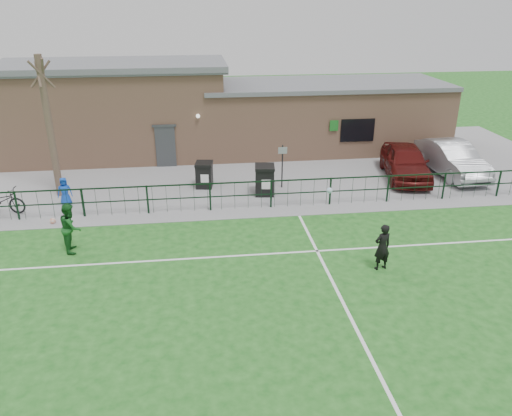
{
  "coord_description": "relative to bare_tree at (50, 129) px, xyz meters",
  "views": [
    {
      "loc": [
        -1.98,
        -10.85,
        8.13
      ],
      "look_at": [
        0.0,
        5.0,
        1.3
      ],
      "focal_mm": 35.0,
      "sensor_mm": 36.0,
      "label": 1
    }
  ],
  "objects": [
    {
      "name": "wheelie_bin_right",
      "position": [
        8.95,
        -0.97,
        -2.37
      ],
      "size": [
        0.91,
        1.0,
        1.22
      ],
      "primitive_type": "cube",
      "rotation": [
        0.0,
        0.0,
        -0.12
      ],
      "color": "black",
      "rests_on": "paving_strip"
    },
    {
      "name": "car_silver",
      "position": [
        18.34,
        0.49,
        -2.18
      ],
      "size": [
        1.9,
        4.92,
        1.6
      ],
      "primitive_type": "imported",
      "rotation": [
        0.0,
        0.0,
        0.04
      ],
      "color": "#A2A5AA",
      "rests_on": "paving_strip"
    },
    {
      "name": "bare_tree",
      "position": [
        0.0,
        0.0,
        0.0
      ],
      "size": [
        0.3,
        0.3,
        6.0
      ],
      "primitive_type": "cylinder",
      "color": "#4D3A2E",
      "rests_on": "ground"
    },
    {
      "name": "paving_strip",
      "position": [
        8.0,
        3.0,
        -2.99
      ],
      "size": [
        34.0,
        13.0,
        0.02
      ],
      "primitive_type": "cube",
      "color": "gray",
      "rests_on": "ground"
    },
    {
      "name": "goalkeeper_kick",
      "position": [
        11.71,
        -7.82,
        -2.2
      ],
      "size": [
        1.29,
        3.73,
        1.57
      ],
      "color": "black",
      "rests_on": "ground"
    },
    {
      "name": "pitch_line_perp",
      "position": [
        10.0,
        -10.5,
        -3.0
      ],
      "size": [
        0.1,
        16.0,
        0.01
      ],
      "primitive_type": "cube",
      "color": "white",
      "rests_on": "ground"
    },
    {
      "name": "clubhouse",
      "position": [
        7.12,
        6.0,
        -0.78
      ],
      "size": [
        24.25,
        5.4,
        4.96
      ],
      "color": "tan",
      "rests_on": "ground"
    },
    {
      "name": "ball_ground",
      "position": [
        0.4,
        -3.03,
        -2.89
      ],
      "size": [
        0.23,
        0.23,
        0.23
      ],
      "primitive_type": "sphere",
      "color": "silver",
      "rests_on": "ground"
    },
    {
      "name": "ground",
      "position": [
        8.0,
        -10.5,
        -3.0
      ],
      "size": [
        90.0,
        90.0,
        0.0
      ],
      "primitive_type": "plane",
      "color": "#195418",
      "rests_on": "ground"
    },
    {
      "name": "spectator_child",
      "position": [
        0.52,
        -1.21,
        -2.38
      ],
      "size": [
        0.65,
        0.48,
        1.21
      ],
      "primitive_type": "imported",
      "rotation": [
        0.0,
        0.0,
        0.17
      ],
      "color": "#1344B8",
      "rests_on": "paving_strip"
    },
    {
      "name": "pitch_line_mid",
      "position": [
        8.0,
        -6.5,
        -3.0
      ],
      "size": [
        28.0,
        0.1,
        0.01
      ],
      "primitive_type": "cube",
      "color": "white",
      "rests_on": "ground"
    },
    {
      "name": "car_maroon",
      "position": [
        15.91,
        0.3,
        -2.18
      ],
      "size": [
        2.73,
        4.96,
        1.6
      ],
      "primitive_type": "imported",
      "rotation": [
        0.0,
        0.0,
        -0.19
      ],
      "color": "#4D0F0D",
      "rests_on": "paving_strip"
    },
    {
      "name": "sign_post",
      "position": [
        9.85,
        -0.27,
        -1.98
      ],
      "size": [
        0.08,
        0.08,
        2.0
      ],
      "primitive_type": "cylinder",
      "rotation": [
        0.0,
        0.0,
        0.3
      ],
      "color": "black",
      "rests_on": "paving_strip"
    },
    {
      "name": "bicycle_c",
      "position": [
        -1.85,
        -1.73,
        -2.45
      ],
      "size": [
        2.11,
        1.1,
        1.05
      ],
      "primitive_type": "imported",
      "rotation": [
        0.0,
        0.0,
        1.36
      ],
      "color": "black",
      "rests_on": "paving_strip"
    },
    {
      "name": "wheelie_bin_left",
      "position": [
        6.34,
        0.26,
        -2.44
      ],
      "size": [
        0.83,
        0.91,
        1.08
      ],
      "primitive_type": "cube",
      "rotation": [
        0.0,
        0.0,
        -0.15
      ],
      "color": "black",
      "rests_on": "paving_strip"
    },
    {
      "name": "pitch_line_touch",
      "position": [
        8.0,
        -2.7,
        -3.0
      ],
      "size": [
        28.0,
        0.1,
        0.01
      ],
      "primitive_type": "cube",
      "color": "white",
      "rests_on": "ground"
    },
    {
      "name": "perimeter_fence",
      "position": [
        8.0,
        -2.5,
        -2.4
      ],
      "size": [
        28.0,
        0.1,
        1.2
      ],
      "primitive_type": "cube",
      "color": "black",
      "rests_on": "ground"
    },
    {
      "name": "outfield_player",
      "position": [
        1.66,
        -5.37,
        -2.14
      ],
      "size": [
        0.76,
        0.92,
        1.73
      ],
      "primitive_type": "imported",
      "rotation": [
        0.0,
        0.0,
        1.7
      ],
      "color": "#18561F",
      "rests_on": "ground"
    }
  ]
}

